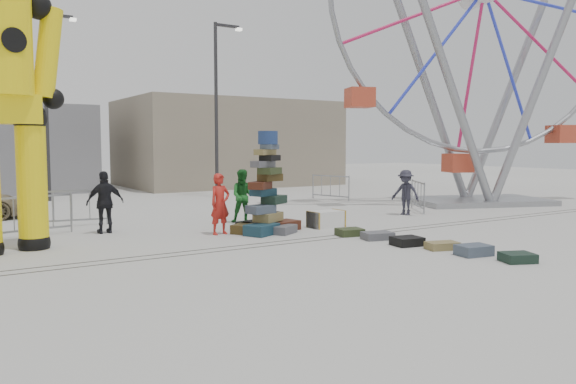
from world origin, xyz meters
TOP-DOWN VIEW (x-y plane):
  - ground at (0.00, 0.00)m, footprint 90.00×90.00m
  - track_line_near at (0.00, 0.60)m, footprint 40.00×0.04m
  - track_line_far at (0.00, 1.00)m, footprint 40.00×0.04m
  - building_right at (7.00, 20.00)m, footprint 12.00×8.00m
  - lamp_post_right at (3.09, 13.00)m, footprint 1.41×0.25m
  - lamp_post_left at (-3.91, 15.00)m, footprint 1.41×0.25m
  - suitcase_tower at (-0.43, 2.53)m, footprint 2.13×1.86m
  - crash_test_dummy at (-6.80, 3.06)m, footprint 2.79×1.23m
  - ferris_wheel at (10.72, 4.33)m, footprint 12.34×4.89m
  - steamer_trunk at (1.50, 2.36)m, footprint 1.04×0.63m
  - row_case_0 at (1.11, 0.76)m, footprint 0.75×0.65m
  - row_case_1 at (1.33, -0.09)m, footprint 0.86×0.68m
  - row_case_2 at (1.35, -1.13)m, footprint 0.76×0.66m
  - row_case_3 at (1.68, -1.94)m, footprint 0.83×0.63m
  - row_case_4 at (1.71, -2.80)m, footprint 0.80×0.63m
  - row_case_5 at (1.91, -3.76)m, footprint 0.79×0.73m
  - barricade_dummy_b at (-6.00, 5.18)m, footprint 1.98×0.52m
  - barricade_dummy_c at (-4.77, 6.56)m, footprint 1.99×0.39m
  - barricade_wheel_front at (6.81, 3.90)m, footprint 1.17×1.74m
  - barricade_wheel_back at (6.52, 8.87)m, footprint 0.62×1.96m
  - pedestrian_red at (-1.71, 2.81)m, footprint 0.65×0.48m
  - pedestrian_green at (-0.11, 4.48)m, footprint 1.00×0.93m
  - pedestrian_black at (-4.28, 4.68)m, footprint 1.00×0.42m
  - pedestrian_grey at (5.51, 3.21)m, footprint 0.89×1.14m

SIDE VIEW (x-z plane):
  - ground at x=0.00m, z-range 0.00..0.00m
  - track_line_near at x=0.00m, z-range 0.00..0.01m
  - track_line_far at x=0.00m, z-range 0.00..0.01m
  - row_case_3 at x=1.68m, z-range 0.00..0.18m
  - row_case_1 at x=1.33m, z-range 0.00..0.19m
  - row_case_5 at x=1.91m, z-range 0.00..0.19m
  - row_case_0 at x=1.11m, z-range 0.00..0.19m
  - row_case_2 at x=1.35m, z-range 0.00..0.21m
  - row_case_4 at x=1.71m, z-range 0.00..0.24m
  - steamer_trunk at x=1.50m, z-range 0.00..0.48m
  - barricade_dummy_b at x=-6.00m, z-range 0.00..1.10m
  - barricade_dummy_c at x=-4.77m, z-range 0.00..1.10m
  - barricade_wheel_front at x=6.81m, z-range 0.00..1.10m
  - barricade_wheel_back at x=6.52m, z-range 0.00..1.10m
  - pedestrian_grey at x=5.51m, z-range 0.00..1.56m
  - suitcase_tower at x=-0.43m, z-range -0.62..2.18m
  - pedestrian_red at x=-1.71m, z-range 0.00..1.65m
  - pedestrian_green at x=-0.11m, z-range 0.00..1.66m
  - pedestrian_black at x=-4.28m, z-range 0.00..1.71m
  - building_right at x=7.00m, z-range 0.00..5.00m
  - crash_test_dummy at x=-6.80m, z-range 0.19..7.21m
  - lamp_post_right at x=3.09m, z-range 0.48..8.48m
  - lamp_post_left at x=-3.91m, z-range 0.48..8.48m
  - ferris_wheel at x=10.72m, z-range -0.12..15.07m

